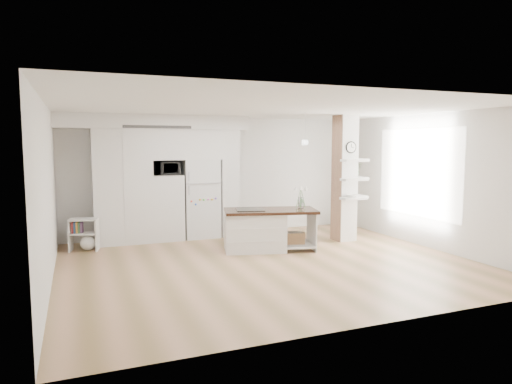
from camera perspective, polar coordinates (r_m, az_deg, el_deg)
floor at (r=8.13m, az=1.60°, el=-8.88°), size 7.00×6.00×0.01m
room at (r=7.86m, az=1.64°, el=4.31°), size 7.04×6.04×2.72m
cabinet_wall at (r=10.04m, az=-12.12°, el=2.55°), size 4.00×0.71×2.70m
refrigerator at (r=10.30m, az=-6.98°, el=-0.80°), size 0.78×0.69×1.75m
column at (r=10.01m, az=11.64°, el=1.67°), size 0.69×0.90×2.70m
window at (r=10.01m, az=19.56°, el=2.30°), size 0.00×2.40×2.40m
pendant_light at (r=8.79m, az=11.54°, el=6.10°), size 0.12×0.12×0.10m
kitchen_island at (r=9.01m, az=0.56°, el=-4.61°), size 1.95×1.27×1.38m
bookshelf at (r=9.60m, az=-20.56°, el=-5.22°), size 0.59×0.42×0.63m
floor_plant_a at (r=10.16m, az=10.83°, el=-4.61°), size 0.32×0.29×0.47m
floor_plant_b at (r=11.62m, az=10.39°, el=-3.22°), size 0.32×0.32×0.49m
microwave at (r=10.02m, az=-11.11°, el=2.93°), size 0.54×0.37×0.30m
shelf_plant at (r=10.28m, az=12.31°, el=2.73°), size 0.27×0.23×0.30m
decor_bowl at (r=9.81m, az=11.95°, el=-0.48°), size 0.22×0.22×0.05m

